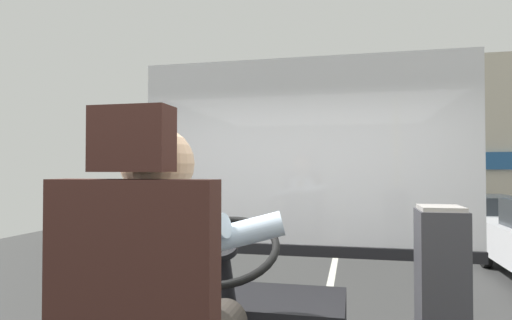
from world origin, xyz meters
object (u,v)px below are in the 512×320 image
at_px(parked_car_black, 445,198).
at_px(parked_car_green, 413,192).
at_px(parked_car_silver, 483,218).
at_px(fare_box, 442,308).
at_px(bus_driver, 167,290).

height_order(parked_car_black, parked_car_green, parked_car_black).
bearing_deg(parked_car_black, parked_car_green, 95.07).
height_order(parked_car_silver, parked_car_green, parked_car_green).
distance_m(fare_box, parked_car_silver, 10.69).
bearing_deg(parked_car_black, parked_car_silver, -93.47).
bearing_deg(fare_box, parked_car_black, 78.95).
xyz_separation_m(parked_car_black, parked_car_green, (-0.51, 5.69, -0.05)).
xyz_separation_m(fare_box, parked_car_black, (3.38, 17.29, -0.56)).
distance_m(bus_driver, parked_car_green, 24.14).
height_order(fare_box, parked_car_silver, fare_box).
distance_m(fare_box, parked_car_green, 23.17).
xyz_separation_m(fare_box, parked_car_silver, (2.95, 10.25, -0.62)).
bearing_deg(parked_car_silver, fare_box, -106.06).
xyz_separation_m(bus_driver, fare_box, (0.99, 0.83, -0.25)).
relative_size(bus_driver, parked_car_silver, 0.21).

